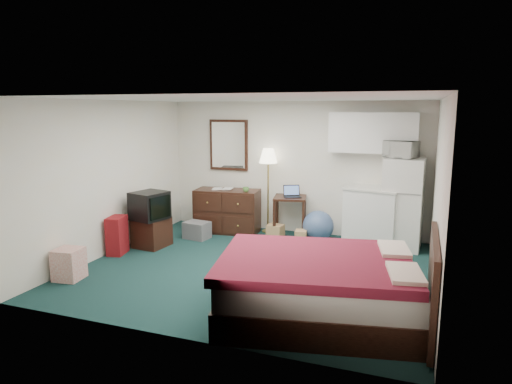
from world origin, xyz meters
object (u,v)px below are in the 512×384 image
at_px(floor_lamp, 268,191).
at_px(fridge, 403,204).
at_px(dresser, 227,211).
at_px(kitchen_counter, 374,217).
at_px(desk, 290,216).
at_px(bed, 319,288).
at_px(tv_stand, 152,232).
at_px(suitcase, 117,235).

height_order(floor_lamp, fridge, floor_lamp).
height_order(dresser, kitchen_counter, kitchen_counter).
relative_size(floor_lamp, fridge, 1.05).
relative_size(dresser, desk, 1.63).
distance_m(fridge, bed, 3.21).
xyz_separation_m(dresser, kitchen_counter, (2.74, 0.14, 0.08)).
xyz_separation_m(kitchen_counter, tv_stand, (-3.59, -1.47, -0.24)).
distance_m(tv_stand, suitcase, 0.63).
bearing_deg(dresser, tv_stand, -128.83).
bearing_deg(fridge, tv_stand, -157.14).
distance_m(floor_lamp, fridge, 2.49).
height_order(kitchen_counter, bed, kitchen_counter).
height_order(floor_lamp, kitchen_counter, floor_lamp).
relative_size(tv_stand, suitcase, 0.87).
relative_size(dresser, bed, 0.56).
xyz_separation_m(floor_lamp, desk, (0.47, -0.12, -0.44)).
relative_size(desk, tv_stand, 1.38).
bearing_deg(fridge, bed, -99.88).
xyz_separation_m(kitchen_counter, suitcase, (-3.90, -2.02, -0.18)).
relative_size(kitchen_counter, suitcase, 1.57).
bearing_deg(desk, suitcase, -150.93).
height_order(desk, kitchen_counter, kitchen_counter).
xyz_separation_m(dresser, desk, (1.21, 0.16, -0.04)).
bearing_deg(kitchen_counter, suitcase, -139.93).
bearing_deg(desk, tv_stand, -155.87).
height_order(desk, fridge, fridge).
height_order(fridge, bed, fridge).
bearing_deg(floor_lamp, kitchen_counter, -3.99).
distance_m(bed, tv_stand, 3.72).
bearing_deg(fridge, suitcase, -152.08).
height_order(dresser, fridge, fridge).
height_order(bed, suitcase, bed).
bearing_deg(bed, suitcase, 151.33).
xyz_separation_m(fridge, suitcase, (-4.37, -1.95, -0.46)).
bearing_deg(suitcase, kitchen_counter, 14.57).
distance_m(dresser, tv_stand, 1.59).
bearing_deg(desk, bed, -80.26).
relative_size(dresser, suitcase, 1.95).
distance_m(floor_lamp, suitcase, 2.91).
bearing_deg(tv_stand, suitcase, -113.53).
bearing_deg(kitchen_counter, tv_stand, -145.10).
relative_size(dresser, fridge, 0.79).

